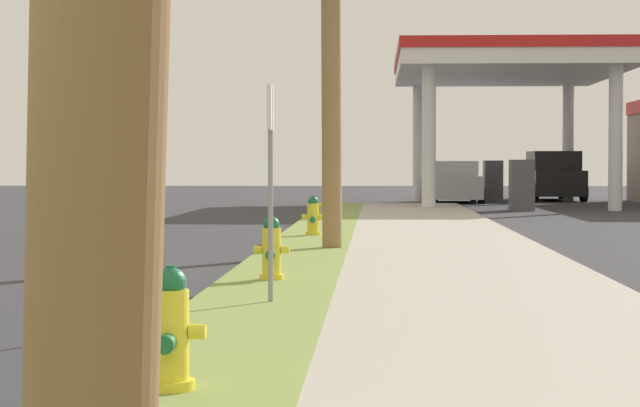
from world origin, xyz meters
The scene contains 7 objects.
fire_hydrant_nearest centered at (0.62, 4.45, 0.45)m, with size 0.42×0.38×0.74m.
fire_hydrant_second centered at (0.62, 11.55, 0.45)m, with size 0.42×0.38×0.74m.
fire_hydrant_third centered at (0.65, 20.61, 0.45)m, with size 0.42×0.37×0.74m.
fire_hydrant_fourth centered at (0.66, 27.53, 0.45)m, with size 0.42×0.37×0.74m.
street_sign_post centered at (0.81, 9.22, 1.63)m, with size 0.05×0.36×2.12m.
car_silver_by_near_pump centered at (4.83, 44.59, 0.72)m, with size 1.97×4.52×1.57m.
truck_black_at_forecourt centered at (8.82, 47.59, 0.91)m, with size 2.37×5.49×1.97m.
Camera 1 is at (1.84, -2.89, 1.47)m, focal length 69.82 mm.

